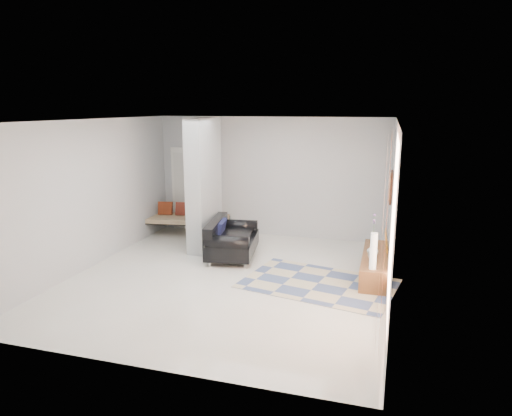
# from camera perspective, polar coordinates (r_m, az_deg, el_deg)

# --- Properties ---
(floor) EXTENTS (6.00, 6.00, 0.00)m
(floor) POSITION_cam_1_polar(r_m,az_deg,el_deg) (8.32, -3.49, -8.76)
(floor) COLOR beige
(floor) RESTS_ON ground
(ceiling) EXTENTS (6.00, 6.00, 0.00)m
(ceiling) POSITION_cam_1_polar(r_m,az_deg,el_deg) (7.76, -3.77, 10.88)
(ceiling) COLOR white
(ceiling) RESTS_ON wall_back
(wall_back) EXTENTS (6.00, 0.00, 6.00)m
(wall_back) POSITION_cam_1_polar(r_m,az_deg,el_deg) (10.75, 1.81, 3.87)
(wall_back) COLOR silver
(wall_back) RESTS_ON ground
(wall_front) EXTENTS (6.00, 0.00, 6.00)m
(wall_front) POSITION_cam_1_polar(r_m,az_deg,el_deg) (5.30, -14.75, -5.73)
(wall_front) COLOR silver
(wall_front) RESTS_ON ground
(wall_left) EXTENTS (0.00, 6.00, 6.00)m
(wall_left) POSITION_cam_1_polar(r_m,az_deg,el_deg) (9.22, -19.94, 1.65)
(wall_left) COLOR silver
(wall_left) RESTS_ON ground
(wall_right) EXTENTS (0.00, 6.00, 6.00)m
(wall_right) POSITION_cam_1_polar(r_m,az_deg,el_deg) (7.47, 16.64, -0.53)
(wall_right) COLOR silver
(wall_right) RESTS_ON ground
(partition_column) EXTENTS (0.35, 1.20, 2.80)m
(partition_column) POSITION_cam_1_polar(r_m,az_deg,el_deg) (9.78, -6.52, 2.93)
(partition_column) COLOR #A0A4A6
(partition_column) RESTS_ON floor
(hallway_door) EXTENTS (0.85, 0.06, 2.04)m
(hallway_door) POSITION_cam_1_polar(r_m,az_deg,el_deg) (11.47, -8.47, 2.37)
(hallway_door) COLOR white
(hallway_door) RESTS_ON floor
(curtain) EXTENTS (0.00, 2.55, 2.55)m
(curtain) POSITION_cam_1_polar(r_m,az_deg,el_deg) (6.34, 15.95, -2.32)
(curtain) COLOR #FF7C43
(curtain) RESTS_ON wall_right
(wall_art) EXTENTS (0.04, 0.45, 0.55)m
(wall_art) POSITION_cam_1_polar(r_m,az_deg,el_deg) (8.30, 16.54, 2.52)
(wall_art) COLOR #3D1D10
(wall_art) RESTS_ON wall_right
(media_console) EXTENTS (0.45, 1.93, 0.80)m
(media_console) POSITION_cam_1_polar(r_m,az_deg,el_deg) (8.66, 14.62, -6.85)
(media_console) COLOR brown
(media_console) RESTS_ON floor
(loveseat) EXTENTS (1.12, 1.65, 0.76)m
(loveseat) POSITION_cam_1_polar(r_m,az_deg,el_deg) (9.39, -3.30, -3.95)
(loveseat) COLOR silver
(loveseat) RESTS_ON floor
(daybed) EXTENTS (2.01, 1.08, 0.77)m
(daybed) POSITION_cam_1_polar(r_m,az_deg,el_deg) (11.09, -8.61, -1.20)
(daybed) COLOR black
(daybed) RESTS_ON floor
(area_rug) EXTENTS (2.83, 2.16, 0.01)m
(area_rug) POSITION_cam_1_polar(r_m,az_deg,el_deg) (8.14, 7.80, -9.32)
(area_rug) COLOR #C2B594
(area_rug) RESTS_ON floor
(cylinder_lamp) EXTENTS (0.11, 0.11, 0.61)m
(cylinder_lamp) POSITION_cam_1_polar(r_m,az_deg,el_deg) (7.75, 14.47, -5.23)
(cylinder_lamp) COLOR white
(cylinder_lamp) RESTS_ON media_console
(bronze_figurine) EXTENTS (0.11, 0.11, 0.21)m
(bronze_figurine) POSITION_cam_1_polar(r_m,az_deg,el_deg) (9.22, 14.55, -3.71)
(bronze_figurine) COLOR #311F15
(bronze_figurine) RESTS_ON media_console
(vase) EXTENTS (0.22, 0.22, 0.21)m
(vase) POSITION_cam_1_polar(r_m,az_deg,el_deg) (8.51, 14.38, -5.07)
(vase) COLOR silver
(vase) RESTS_ON media_console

